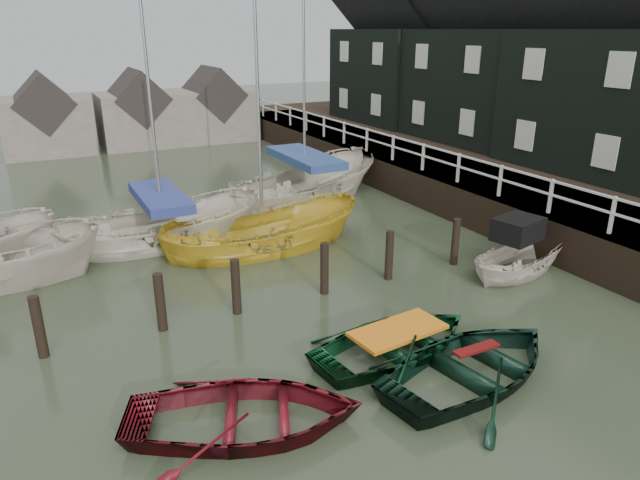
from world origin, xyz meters
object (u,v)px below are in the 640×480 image
rowboat_red (246,428)px  sailboat_d (305,199)px  rowboat_dkgreen (473,379)px  motorboat (518,267)px  sailboat_c (263,247)px  rowboat_green (397,353)px  sailboat_b (164,240)px

rowboat_red → sailboat_d: size_ratio=0.32×
rowboat_dkgreen → motorboat: motorboat is taller
rowboat_red → motorboat: (9.32, 2.91, 0.12)m
rowboat_red → motorboat: motorboat is taller
motorboat → rowboat_red: bearing=94.2°
rowboat_red → sailboat_c: sailboat_c is taller
motorboat → sailboat_d: bearing=1.0°
rowboat_green → motorboat: bearing=-75.6°
sailboat_b → rowboat_dkgreen: bearing=-161.8°
rowboat_green → sailboat_b: 9.52m
rowboat_green → sailboat_d: (3.30, 11.27, 0.06)m
rowboat_dkgreen → rowboat_red: bearing=71.9°
rowboat_red → rowboat_dkgreen: bearing=-76.3°
rowboat_red → rowboat_dkgreen: (4.52, -0.67, 0.00)m
rowboat_green → sailboat_c: 7.15m
motorboat → sailboat_b: bearing=37.3°
rowboat_dkgreen → sailboat_b: bearing=9.3°
motorboat → rowboat_dkgreen: bearing=113.5°
rowboat_green → sailboat_b: sailboat_b is taller
sailboat_d → rowboat_dkgreen: bearing=148.3°
rowboat_dkgreen → sailboat_c: sailboat_c is taller
rowboat_dkgreen → motorboat: 5.98m
rowboat_green → rowboat_dkgreen: bearing=-157.7°
motorboat → sailboat_d: (-2.30, 9.19, -0.06)m
rowboat_dkgreen → sailboat_d: size_ratio=0.34×
rowboat_green → sailboat_c: (-0.18, 7.15, 0.01)m
sailboat_c → sailboat_d: sailboat_d is taller
rowboat_dkgreen → sailboat_d: 13.00m
rowboat_dkgreen → sailboat_d: (2.50, 12.76, 0.06)m
rowboat_red → rowboat_dkgreen: rowboat_dkgreen is taller
rowboat_red → sailboat_c: 8.72m
sailboat_c → sailboat_d: 5.39m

